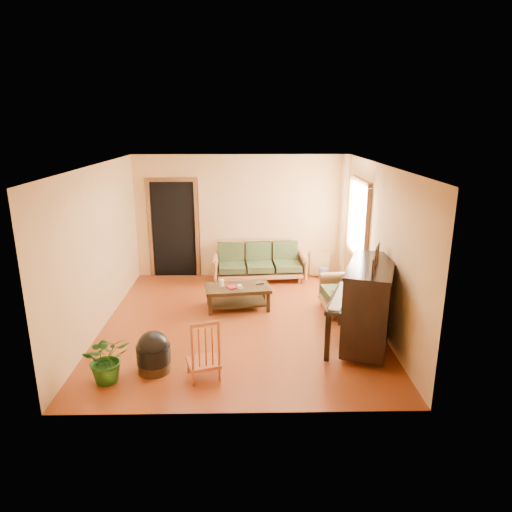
{
  "coord_description": "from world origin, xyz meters",
  "views": [
    {
      "loc": [
        0.12,
        -7.05,
        3.23
      ],
      "look_at": [
        0.26,
        0.2,
        1.1
      ],
      "focal_mm": 32.0,
      "sensor_mm": 36.0,
      "label": 1
    }
  ],
  "objects_px": {
    "coffee_table": "(238,297)",
    "red_chair": "(203,348)",
    "potted_plant": "(107,358)",
    "ceramic_crock": "(324,274)",
    "sofa": "(260,261)",
    "armchair": "(345,288)",
    "footstool": "(154,357)",
    "piano": "(369,306)"
  },
  "relations": [
    {
      "from": "piano",
      "to": "footstool",
      "type": "distance_m",
      "value": 3.14
    },
    {
      "from": "footstool",
      "to": "armchair",
      "type": "bearing_deg",
      "value": 33.14
    },
    {
      "from": "sofa",
      "to": "armchair",
      "type": "xyz_separation_m",
      "value": [
        1.44,
        -1.75,
        0.04
      ]
    },
    {
      "from": "piano",
      "to": "red_chair",
      "type": "height_order",
      "value": "piano"
    },
    {
      "from": "sofa",
      "to": "coffee_table",
      "type": "relative_size",
      "value": 1.69
    },
    {
      "from": "red_chair",
      "to": "potted_plant",
      "type": "bearing_deg",
      "value": 165.05
    },
    {
      "from": "sofa",
      "to": "piano",
      "type": "xyz_separation_m",
      "value": [
        1.52,
        -3.02,
        0.23
      ]
    },
    {
      "from": "ceramic_crock",
      "to": "potted_plant",
      "type": "distance_m",
      "value": 5.24
    },
    {
      "from": "coffee_table",
      "to": "footstool",
      "type": "xyz_separation_m",
      "value": [
        -1.08,
        -2.16,
        0.01
      ]
    },
    {
      "from": "armchair",
      "to": "piano",
      "type": "relative_size",
      "value": 0.62
    },
    {
      "from": "coffee_table",
      "to": "piano",
      "type": "height_order",
      "value": "piano"
    },
    {
      "from": "armchair",
      "to": "piano",
      "type": "height_order",
      "value": "piano"
    },
    {
      "from": "coffee_table",
      "to": "piano",
      "type": "relative_size",
      "value": 0.79
    },
    {
      "from": "sofa",
      "to": "potted_plant",
      "type": "bearing_deg",
      "value": -122.04
    },
    {
      "from": "ceramic_crock",
      "to": "armchair",
      "type": "bearing_deg",
      "value": -87.94
    },
    {
      "from": "coffee_table",
      "to": "red_chair",
      "type": "height_order",
      "value": "red_chair"
    },
    {
      "from": "footstool",
      "to": "potted_plant",
      "type": "distance_m",
      "value": 0.6
    },
    {
      "from": "coffee_table",
      "to": "potted_plant",
      "type": "relative_size",
      "value": 1.75
    },
    {
      "from": "piano",
      "to": "potted_plant",
      "type": "relative_size",
      "value": 2.23
    },
    {
      "from": "coffee_table",
      "to": "red_chair",
      "type": "xyz_separation_m",
      "value": [
        -0.41,
        -2.32,
        0.22
      ]
    },
    {
      "from": "sofa",
      "to": "ceramic_crock",
      "type": "xyz_separation_m",
      "value": [
        1.38,
        0.03,
        -0.29
      ]
    },
    {
      "from": "red_chair",
      "to": "ceramic_crock",
      "type": "height_order",
      "value": "red_chair"
    },
    {
      "from": "coffee_table",
      "to": "potted_plant",
      "type": "distance_m",
      "value": 2.89
    },
    {
      "from": "coffee_table",
      "to": "footstool",
      "type": "bearing_deg",
      "value": -116.7
    },
    {
      "from": "armchair",
      "to": "ceramic_crock",
      "type": "distance_m",
      "value": 1.81
    },
    {
      "from": "ceramic_crock",
      "to": "coffee_table",
      "type": "bearing_deg",
      "value": -139.28
    },
    {
      "from": "sofa",
      "to": "red_chair",
      "type": "distance_m",
      "value": 3.93
    },
    {
      "from": "red_chair",
      "to": "sofa",
      "type": "bearing_deg",
      "value": 59.57
    },
    {
      "from": "armchair",
      "to": "ceramic_crock",
      "type": "height_order",
      "value": "armchair"
    },
    {
      "from": "ceramic_crock",
      "to": "potted_plant",
      "type": "xyz_separation_m",
      "value": [
        -3.44,
        -3.94,
        0.2
      ]
    },
    {
      "from": "armchair",
      "to": "potted_plant",
      "type": "relative_size",
      "value": 1.38
    },
    {
      "from": "sofa",
      "to": "ceramic_crock",
      "type": "distance_m",
      "value": 1.41
    },
    {
      "from": "armchair",
      "to": "footstool",
      "type": "distance_m",
      "value": 3.54
    },
    {
      "from": "red_chair",
      "to": "potted_plant",
      "type": "relative_size",
      "value": 1.3
    },
    {
      "from": "armchair",
      "to": "red_chair",
      "type": "bearing_deg",
      "value": -143.44
    },
    {
      "from": "footstool",
      "to": "ceramic_crock",
      "type": "xyz_separation_m",
      "value": [
        2.89,
        3.71,
        -0.09
      ]
    },
    {
      "from": "piano",
      "to": "sofa",
      "type": "bearing_deg",
      "value": 136.78
    },
    {
      "from": "piano",
      "to": "ceramic_crock",
      "type": "distance_m",
      "value": 3.1
    },
    {
      "from": "footstool",
      "to": "red_chair",
      "type": "height_order",
      "value": "red_chair"
    },
    {
      "from": "potted_plant",
      "to": "red_chair",
      "type": "bearing_deg",
      "value": 3.17
    },
    {
      "from": "footstool",
      "to": "ceramic_crock",
      "type": "distance_m",
      "value": 4.71
    },
    {
      "from": "armchair",
      "to": "piano",
      "type": "distance_m",
      "value": 1.29
    }
  ]
}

